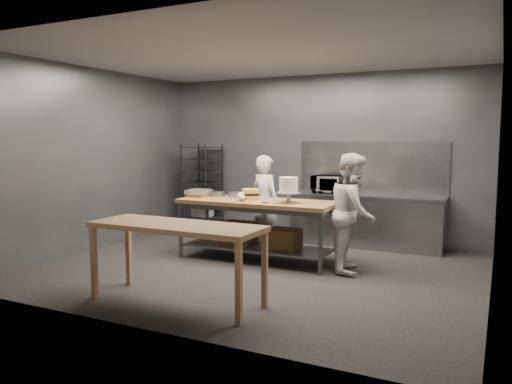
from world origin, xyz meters
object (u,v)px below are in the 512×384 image
at_px(work_table, 257,223).
at_px(microwave, 328,184).
at_px(near_counter, 176,231).
at_px(chef_right, 353,212).
at_px(speed_rack, 202,189).
at_px(chef_behind, 265,202).
at_px(frosted_cake_stand, 289,187).
at_px(layer_cake, 251,194).

bearing_deg(work_table, microwave, 71.44).
relative_size(near_counter, microwave, 3.69).
distance_m(near_counter, chef_right, 2.62).
relative_size(speed_rack, microwave, 3.23).
bearing_deg(near_counter, speed_rack, 118.66).
height_order(chef_behind, microwave, chef_behind).
relative_size(frosted_cake_stand, layer_cake, 1.41).
height_order(speed_rack, chef_behind, speed_rack).
relative_size(speed_rack, chef_right, 1.06).
bearing_deg(layer_cake, microwave, 66.51).
bearing_deg(layer_cake, speed_rack, 140.36).
xyz_separation_m(chef_behind, microwave, (0.78, 0.94, 0.26)).
bearing_deg(near_counter, microwave, 82.73).
relative_size(speed_rack, chef_behind, 1.11).
distance_m(work_table, chef_behind, 0.80).
distance_m(chef_behind, microwave, 1.25).
bearing_deg(chef_right, layer_cake, 77.26).
bearing_deg(work_table, chef_right, 0.88).
height_order(near_counter, microwave, microwave).
distance_m(chef_right, frosted_cake_stand, 0.98).
height_order(near_counter, frosted_cake_stand, frosted_cake_stand).
xyz_separation_m(near_counter, frosted_cake_stand, (0.48, 2.10, 0.34)).
relative_size(speed_rack, layer_cake, 6.61).
relative_size(near_counter, frosted_cake_stand, 5.36).
xyz_separation_m(chef_right, frosted_cake_stand, (-0.92, -0.12, 0.33)).
distance_m(near_counter, frosted_cake_stand, 2.18).
bearing_deg(near_counter, frosted_cake_stand, 77.16).
distance_m(work_table, chef_right, 1.49).
bearing_deg(frosted_cake_stand, near_counter, -102.84).
bearing_deg(layer_cake, near_counter, -84.63).
height_order(work_table, chef_right, chef_right).
bearing_deg(near_counter, work_table, 91.83).
xyz_separation_m(work_table, frosted_cake_stand, (0.55, -0.09, 0.58)).
xyz_separation_m(near_counter, speed_rack, (-2.07, 3.79, 0.04)).
distance_m(frosted_cake_stand, layer_cake, 0.72).
height_order(near_counter, speed_rack, speed_rack).
xyz_separation_m(work_table, chef_right, (1.47, 0.02, 0.25)).
height_order(speed_rack, microwave, speed_rack).
xyz_separation_m(frosted_cake_stand, layer_cake, (-0.69, 0.15, -0.16)).
height_order(work_table, near_counter, work_table).
bearing_deg(microwave, near_counter, -97.27).
bearing_deg(speed_rack, microwave, 1.79).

